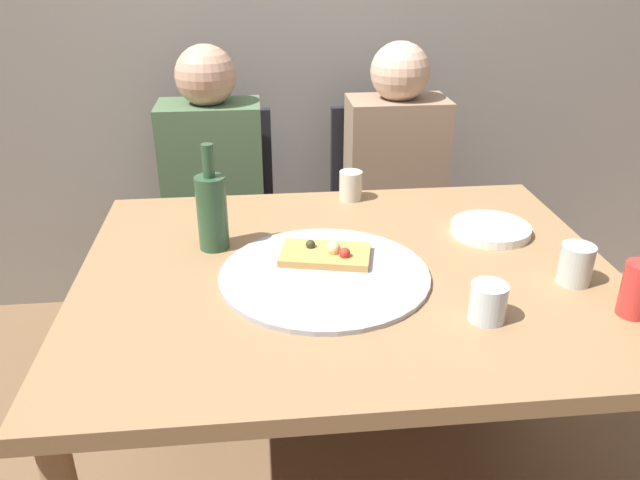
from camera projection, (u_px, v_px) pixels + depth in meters
dining_table at (347, 297)px, 1.57m from camera, size 1.31×1.04×0.76m
pizza_tray at (324, 275)px, 1.50m from camera, size 0.50×0.50×0.01m
pizza_slice_last at (326, 254)px, 1.56m from camera, size 0.24×0.18×0.05m
wine_bottle at (212, 210)px, 1.60m from camera, size 0.08×0.08×0.28m
tumbler_near at (576, 264)px, 1.46m from camera, size 0.08×0.08×0.10m
tumbler_far at (488, 302)px, 1.32m from camera, size 0.08×0.08×0.08m
wine_glass at (351, 186)px, 1.93m from camera, size 0.07×0.07×0.09m
soda_can at (637, 290)px, 1.33m from camera, size 0.07×0.07×0.12m
plate_stack at (491, 229)px, 1.72m from camera, size 0.22×0.22×0.02m
chair_left at (218, 217)px, 2.43m from camera, size 0.44×0.44×0.90m
chair_right at (389, 209)px, 2.50m from camera, size 0.44×0.44×0.90m
guest_in_sweater at (213, 201)px, 2.24m from camera, size 0.36×0.56×1.17m
guest_in_beanie at (399, 193)px, 2.31m from camera, size 0.36×0.56×1.17m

